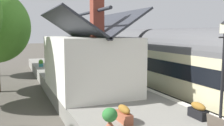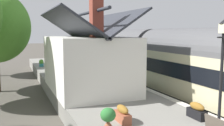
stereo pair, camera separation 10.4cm
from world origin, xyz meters
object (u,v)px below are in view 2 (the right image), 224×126
(train, at_px, (153,59))
(planter_bench_left, at_px, (122,114))
(planter_corner_building, at_px, (108,118))
(planter_edge_far, at_px, (197,111))
(station_building, at_px, (88,61))
(planter_bench_right, at_px, (53,61))
(bench_mid_platform, at_px, (79,66))
(planter_by_door, at_px, (62,57))
(lamp_post_platform, at_px, (223,53))
(planter_edge_near, at_px, (41,63))
(planter_under_sign, at_px, (80,63))

(train, bearing_deg, planter_bench_left, 141.54)
(planter_corner_building, height_order, planter_edge_far, planter_corner_building)
(train, distance_m, planter_corner_building, 9.78)
(station_building, distance_m, planter_edge_far, 6.71)
(planter_bench_right, distance_m, planter_bench_left, 17.95)
(station_building, xyz_separation_m, planter_edge_far, (-6.12, -2.40, -1.32))
(bench_mid_platform, relative_size, planter_bench_left, 1.61)
(train, distance_m, bench_mid_platform, 6.46)
(train, xyz_separation_m, bench_mid_platform, (4.98, 4.02, -0.87))
(planter_edge_far, bearing_deg, planter_by_door, 3.49)
(planter_corner_building, relative_size, planter_by_door, 0.81)
(planter_by_door, relative_size, lamp_post_platform, 0.25)
(bench_mid_platform, height_order, lamp_post_platform, lamp_post_platform)
(planter_bench_right, distance_m, lamp_post_platform, 19.95)
(train, distance_m, planter_edge_near, 11.30)
(lamp_post_platform, bearing_deg, planter_edge_near, 11.99)
(planter_corner_building, height_order, planter_edge_near, planter_corner_building)
(lamp_post_platform, bearing_deg, planter_corner_building, 69.80)
(planter_under_sign, xyz_separation_m, planter_by_door, (4.16, 1.01, 0.21))
(bench_mid_platform, height_order, planter_by_door, planter_by_door)
(station_building, distance_m, lamp_post_platform, 7.62)
(bench_mid_platform, xyz_separation_m, planter_edge_near, (4.16, 2.54, -0.13))
(planter_under_sign, relative_size, planter_edge_near, 1.53)
(planter_bench_left, xyz_separation_m, lamp_post_platform, (-1.73, -2.79, 2.25))
(planter_under_sign, height_order, lamp_post_platform, lamp_post_platform)
(station_building, bearing_deg, planter_under_sign, -12.60)
(planter_bench_left, bearing_deg, planter_edge_near, 3.56)
(station_building, distance_m, planter_bench_left, 5.59)
(station_building, height_order, planter_bench_right, station_building)
(lamp_post_platform, bearing_deg, planter_by_door, 3.44)
(planter_under_sign, xyz_separation_m, planter_corner_building, (-15.65, 3.26, 0.13))
(planter_bench_right, height_order, lamp_post_platform, lamp_post_platform)
(train, bearing_deg, planter_edge_near, 35.66)
(station_building, xyz_separation_m, planter_edge_near, (10.71, 1.35, -1.27))
(planter_by_door, bearing_deg, planter_corner_building, 173.52)
(planter_bench_right, bearing_deg, planter_bench_left, 178.78)
(planter_edge_far, xyz_separation_m, lamp_post_platform, (-1.03, -0.04, 2.25))
(station_building, relative_size, planter_bench_right, 9.33)
(planter_bench_left, bearing_deg, planter_under_sign, -9.45)
(planter_bench_left, bearing_deg, train, -38.46)
(planter_under_sign, bearing_deg, bench_mid_platform, 162.91)
(planter_bench_left, bearing_deg, planter_bench_right, -1.22)
(planter_edge_far, bearing_deg, lamp_post_platform, -177.72)
(planter_edge_near, bearing_deg, planter_bench_right, -37.50)
(planter_bench_left, bearing_deg, planter_by_door, -4.49)
(planter_edge_near, xyz_separation_m, planter_bench_left, (-16.14, -1.00, -0.04))
(bench_mid_platform, bearing_deg, planter_edge_far, -174.54)
(planter_bench_left, xyz_separation_m, planter_by_door, (19.37, -1.52, 0.18))
(planter_edge_far, bearing_deg, planter_corner_building, 85.66)
(train, relative_size, planter_bench_right, 27.00)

